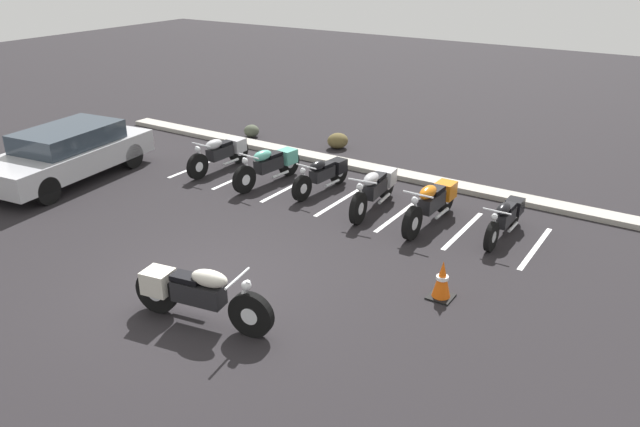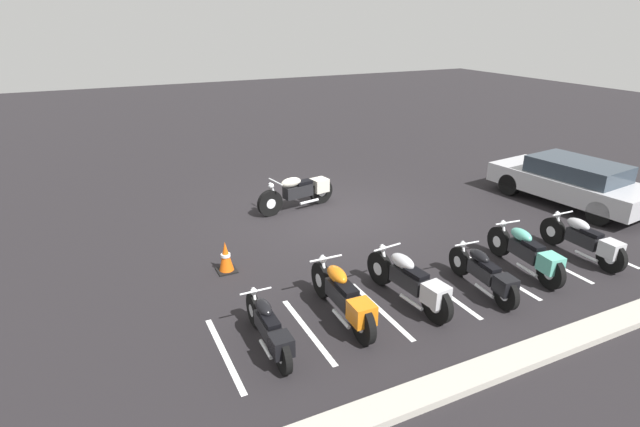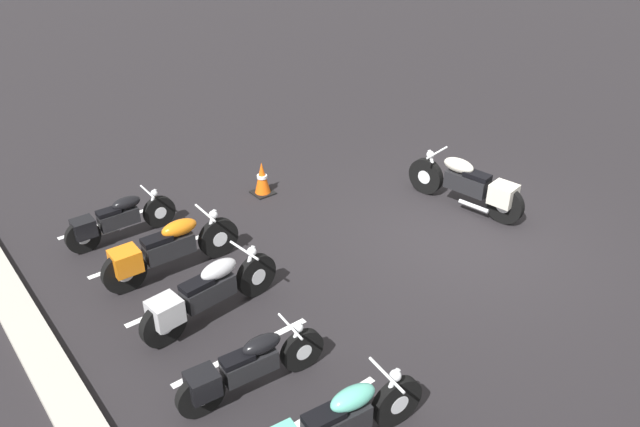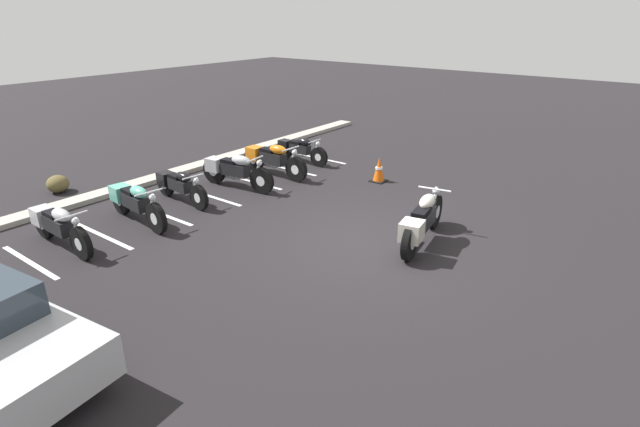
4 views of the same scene
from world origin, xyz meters
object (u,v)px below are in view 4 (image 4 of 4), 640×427
object	(u,v)px
parked_bike_1	(134,202)
parked_bike_4	(271,158)
parked_bike_2	(179,185)
parked_bike_0	(58,225)
parked_bike_5	(299,149)
landscape_rock_1	(58,184)
motorcycle_cream_featured	(422,221)
parked_bike_3	(233,170)
traffic_cone	(379,170)

from	to	relation	value
parked_bike_1	parked_bike_4	bearing A→B (deg)	94.57
parked_bike_1	parked_bike_2	distance (m)	1.40
parked_bike_0	parked_bike_5	bearing A→B (deg)	91.58
parked_bike_1	landscape_rock_1	xyz separation A→B (m)	(-0.09, 3.26, -0.25)
parked_bike_0	parked_bike_2	distance (m)	3.02
parked_bike_1	parked_bike_5	bearing A→B (deg)	97.13
motorcycle_cream_featured	landscape_rock_1	size ratio (longest dim) A/B	3.98
parked_bike_0	parked_bike_5	world-z (taller)	parked_bike_0
motorcycle_cream_featured	parked_bike_3	distance (m)	5.46
parked_bike_3	parked_bike_5	bearing A→B (deg)	87.16
parked_bike_3	traffic_cone	distance (m)	3.88
landscape_rock_1	parked_bike_0	bearing A→B (deg)	-116.02
parked_bike_5	landscape_rock_1	bearing A→B (deg)	-117.71
parked_bike_5	landscape_rock_1	distance (m)	6.63
parked_bike_3	parked_bike_1	bearing A→B (deg)	-96.75
parked_bike_5	parked_bike_1	bearing A→B (deg)	-88.20
parked_bike_3	parked_bike_4	world-z (taller)	parked_bike_4
parked_bike_3	parked_bike_4	distance (m)	1.37
parked_bike_4	parked_bike_0	bearing A→B (deg)	-90.72
parked_bike_0	parked_bike_2	size ratio (longest dim) A/B	1.08
parked_bike_4	landscape_rock_1	xyz separation A→B (m)	(-4.36, 3.37, -0.26)
motorcycle_cream_featured	parked_bike_4	distance (m)	5.61
motorcycle_cream_featured	parked_bike_4	size ratio (longest dim) A/B	1.04
parked_bike_0	parked_bike_2	xyz separation A→B (m)	(3.01, 0.16, -0.03)
traffic_cone	motorcycle_cream_featured	bearing A→B (deg)	-136.81
parked_bike_0	parked_bike_1	size ratio (longest dim) A/B	0.98
motorcycle_cream_featured	parked_bike_0	size ratio (longest dim) A/B	1.10
parked_bike_2	parked_bike_3	bearing A→B (deg)	84.19
landscape_rock_1	parked_bike_4	bearing A→B (deg)	-37.66
motorcycle_cream_featured	parked_bike_0	distance (m)	7.10
parked_bike_0	landscape_rock_1	world-z (taller)	parked_bike_0
parked_bike_0	landscape_rock_1	xyz separation A→B (m)	(1.55, 3.17, -0.24)
motorcycle_cream_featured	parked_bike_2	size ratio (longest dim) A/B	1.19
parked_bike_4	traffic_cone	distance (m)	3.01
parked_bike_1	parked_bike_3	bearing A→B (deg)	95.20
parked_bike_4	landscape_rock_1	bearing A→B (deg)	-126.51
parked_bike_2	parked_bike_4	world-z (taller)	parked_bike_4
parked_bike_2	parked_bike_5	bearing A→B (deg)	93.13
landscape_rock_1	parked_bike_1	bearing A→B (deg)	-88.42
parked_bike_1	parked_bike_0	bearing A→B (deg)	-87.06
parked_bike_2	parked_bike_3	xyz separation A→B (m)	(1.53, -0.29, 0.06)
parked_bike_2	parked_bike_5	xyz separation A→B (m)	(4.36, -0.13, -0.01)
parked_bike_4	landscape_rock_1	distance (m)	5.52
motorcycle_cream_featured	parked_bike_5	bearing A→B (deg)	52.10
parked_bike_1	traffic_cone	xyz separation A→B (m)	(5.62, -2.79, -0.15)
landscape_rock_1	traffic_cone	xyz separation A→B (m)	(5.71, -6.06, 0.10)
parked_bike_1	parked_bike_3	world-z (taller)	parked_bike_3
parked_bike_2	landscape_rock_1	size ratio (longest dim) A/B	3.36
motorcycle_cream_featured	parked_bike_4	xyz separation A→B (m)	(1.53, 5.40, -0.02)
parked_bike_1	parked_bike_5	size ratio (longest dim) A/B	1.14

